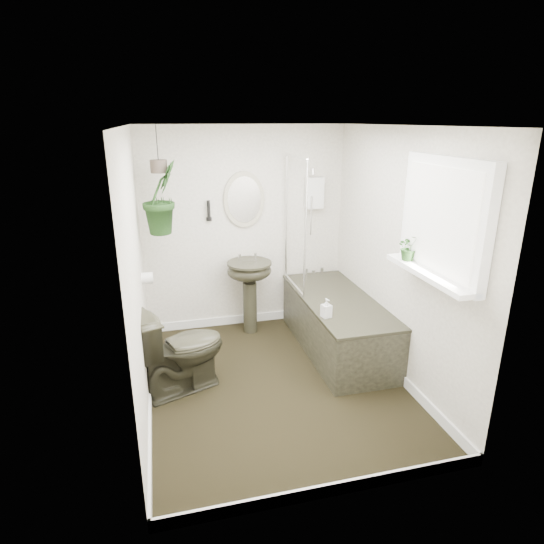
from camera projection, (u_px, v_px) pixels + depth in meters
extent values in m
cube|color=black|center=(276.00, 384.00, 4.26)|extent=(2.30, 2.80, 0.02)
cube|color=white|center=(277.00, 124.00, 3.52)|extent=(2.30, 2.80, 0.02)
cube|color=white|center=(245.00, 230.00, 5.19)|extent=(2.30, 0.02, 2.30)
cube|color=white|center=(339.00, 340.00, 2.59)|extent=(2.30, 0.02, 2.30)
cube|color=white|center=(136.00, 277.00, 3.62)|extent=(0.02, 2.80, 2.30)
cube|color=white|center=(399.00, 257.00, 4.16)|extent=(0.02, 2.80, 2.30)
cube|color=white|center=(276.00, 378.00, 4.24)|extent=(2.30, 2.80, 0.10)
cube|color=white|center=(314.00, 193.00, 5.18)|extent=(0.20, 0.10, 0.35)
ellipsoid|color=#B6AE90|center=(244.00, 200.00, 5.03)|extent=(0.46, 0.03, 0.62)
cylinder|color=black|center=(209.00, 210.00, 4.96)|extent=(0.04, 0.04, 0.22)
cylinder|color=white|center=(147.00, 278.00, 4.36)|extent=(0.11, 0.11, 0.11)
cube|color=white|center=(444.00, 219.00, 3.34)|extent=(0.08, 1.00, 0.90)
cube|color=white|center=(429.00, 274.00, 3.46)|extent=(0.18, 1.00, 0.04)
cube|color=white|center=(438.00, 219.00, 3.33)|extent=(0.01, 0.86, 0.76)
imported|color=#29281C|center=(180.00, 349.00, 4.04)|extent=(0.90, 0.71, 0.81)
imported|color=black|center=(409.00, 247.00, 3.69)|extent=(0.22, 0.20, 0.22)
imported|color=black|center=(161.00, 197.00, 4.40)|extent=(0.50, 0.50, 0.71)
imported|color=#302E2E|center=(326.00, 308.00, 4.24)|extent=(0.10, 0.10, 0.18)
cylinder|color=#473B32|center=(159.00, 166.00, 4.31)|extent=(0.16, 0.16, 0.12)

